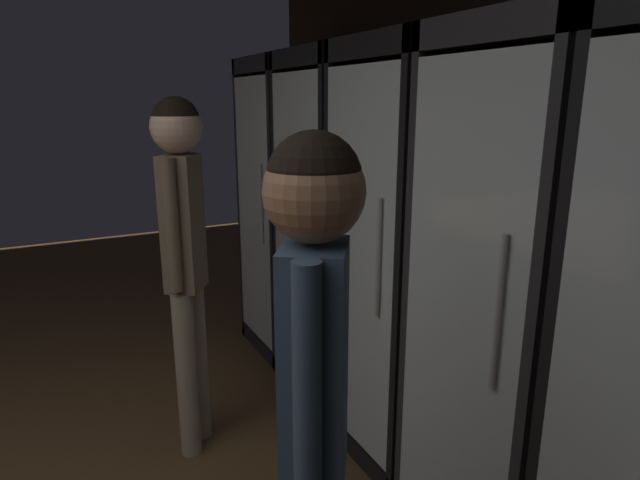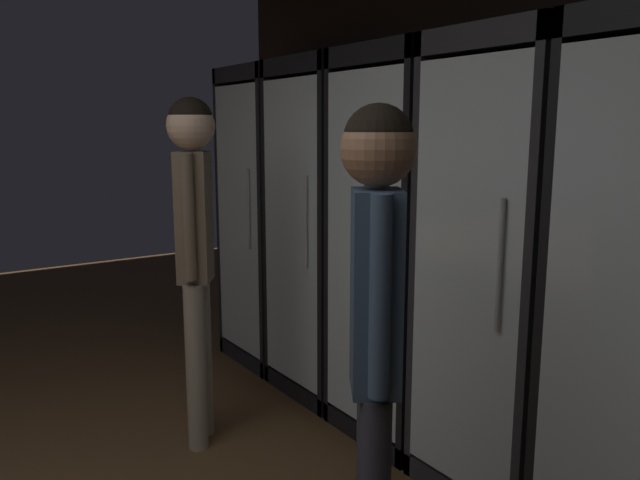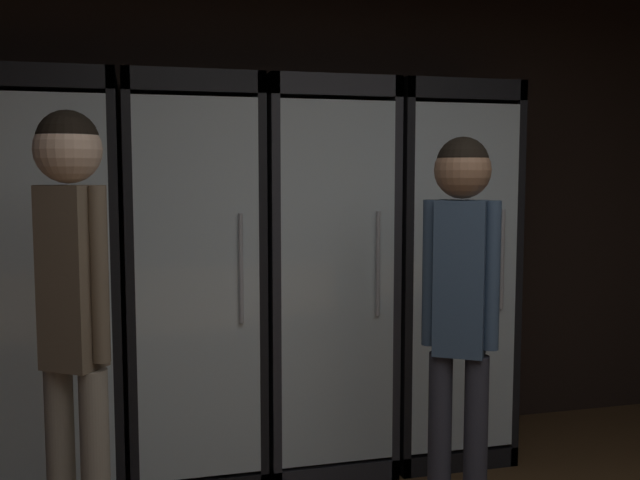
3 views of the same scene
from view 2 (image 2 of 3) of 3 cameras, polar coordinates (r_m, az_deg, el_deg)
name	(u,v)px [view 2 (image 2 of 3)]	position (r m, az deg, el deg)	size (l,w,h in m)	color
wall_back	(602,170)	(2.99, 24.40, 5.81)	(6.00, 0.06, 2.80)	black
cooler_far_left	(287,220)	(4.28, -3.01, 1.85)	(0.63, 0.70, 1.97)	black
cooler_left	(344,232)	(3.75, 2.23, 0.70)	(0.63, 0.70, 1.97)	black
cooler_center	(420,251)	(3.26, 9.09, -1.00)	(0.63, 0.70, 1.97)	black
cooler_right	(524,273)	(2.83, 18.18, -2.91)	(0.63, 0.70, 1.97)	#2B2B30
shopper_near	(194,227)	(3.07, -11.42, 1.18)	(0.25, 0.23, 1.73)	gray
shopper_far	(376,305)	(1.85, 5.11, -5.94)	(0.26, 0.22, 1.65)	#2D2D38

